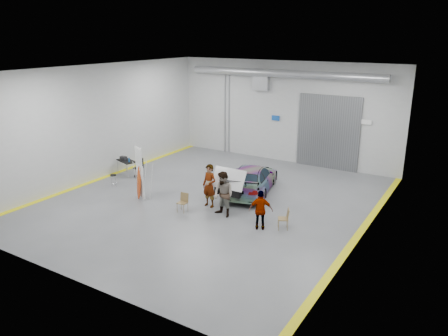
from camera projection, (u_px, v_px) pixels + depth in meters
The scene contains 13 objects.
ground at pixel (211, 201), 20.36m from camera, with size 16.00×16.00×0.00m, color #57595E.
room_shell at pixel (240, 108), 20.85m from camera, with size 14.02×16.18×6.01m.
sedan_car at pixel (252, 179), 21.32m from camera, with size 1.91×4.69×1.36m, color white.
person_a at pixel (209, 186), 19.45m from camera, with size 0.71×0.47×1.97m, color #92674F.
person_b at pixel (223, 194), 18.40m from camera, with size 0.96×0.74×1.96m, color #496585.
person_c at pixel (261, 210), 17.19m from camera, with size 0.94×0.39×1.63m, color brown.
surfboard_display at pixel (140, 178), 20.22m from camera, with size 0.70×0.43×2.67m.
folding_chair_near at pixel (183, 206), 19.05m from camera, with size 0.42×0.44×0.83m.
folding_chair_far at pixel (283, 223), 17.37m from camera, with size 0.54×0.66×0.86m.
shop_stool at pixel (114, 181), 22.17m from camera, with size 0.32×0.32×0.64m.
work_table at pixel (126, 160), 24.03m from camera, with size 1.38×0.99×1.02m.
office_chair at pixel (139, 169), 23.78m from camera, with size 0.52×0.54×0.98m.
trunk_lid at pixel (230, 177), 19.41m from camera, with size 1.59×0.96×0.04m, color silver.
Camera 1 is at (10.47, -15.87, 7.47)m, focal length 35.00 mm.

